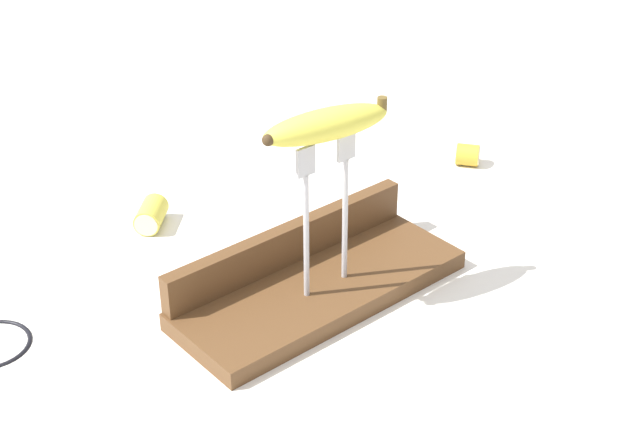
{
  "coord_description": "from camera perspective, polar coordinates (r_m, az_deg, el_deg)",
  "views": [
    {
      "loc": [
        -0.64,
        -0.75,
        0.7
      ],
      "look_at": [
        0.0,
        0.0,
        0.12
      ],
      "focal_mm": 53.03,
      "sensor_mm": 36.0,
      "label": 1
    }
  ],
  "objects": [
    {
      "name": "banana_chunk_far",
      "position": [
        1.37,
        -10.17,
        -0.09
      ],
      "size": [
        0.07,
        0.07,
        0.04
      ],
      "color": "#DBD147",
      "rests_on": "ground"
    },
    {
      "name": "ground_plane",
      "position": [
        1.21,
        -0.0,
        -5.07
      ],
      "size": [
        3.0,
        3.0,
        0.0
      ],
      "primitive_type": "plane",
      "color": "white"
    },
    {
      "name": "banana_chunk_near",
      "position": [
        1.54,
        8.93,
        3.52
      ],
      "size": [
        0.05,
        0.05,
        0.03
      ],
      "color": "gold",
      "rests_on": "ground"
    },
    {
      "name": "board_backstop",
      "position": [
        1.23,
        -1.93,
        -1.83
      ],
      "size": [
        0.38,
        0.02,
        0.05
      ],
      "primitive_type": "cube",
      "color": "brown",
      "rests_on": "wooden_board"
    },
    {
      "name": "wooden_board",
      "position": [
        1.21,
        -0.0,
        -4.6
      ],
      "size": [
        0.39,
        0.15,
        0.02
      ],
      "primitive_type": "cube",
      "color": "brown",
      "rests_on": "ground"
    },
    {
      "name": "banana_raised_center",
      "position": [
        1.08,
        0.38,
        5.39
      ],
      "size": [
        0.17,
        0.07,
        0.04
      ],
      "color": "#DBD147",
      "rests_on": "fork_stand_center"
    },
    {
      "name": "fork_stand_center",
      "position": [
        1.13,
        0.37,
        0.7
      ],
      "size": [
        0.09,
        0.01,
        0.2
      ],
      "color": "#B2B2B7",
      "rests_on": "wooden_board"
    }
  ]
}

